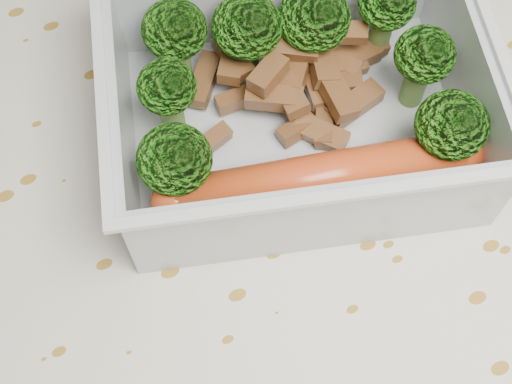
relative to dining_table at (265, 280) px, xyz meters
name	(u,v)px	position (x,y,z in m)	size (l,w,h in m)	color
dining_table	(265,280)	(0.00, 0.00, 0.00)	(1.40, 0.90, 0.75)	brown
tablecloth	(266,251)	(0.00, 0.00, 0.05)	(1.46, 0.96, 0.19)	silver
lunch_container	(297,110)	(0.04, 0.04, 0.11)	(0.23, 0.20, 0.07)	silver
broccoli_florets	(291,65)	(0.04, 0.06, 0.13)	(0.18, 0.15, 0.06)	#608C3F
meat_pile	(303,81)	(0.05, 0.06, 0.11)	(0.13, 0.09, 0.03)	brown
sausage	(320,179)	(0.03, 0.00, 0.11)	(0.17, 0.06, 0.03)	#CB4419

